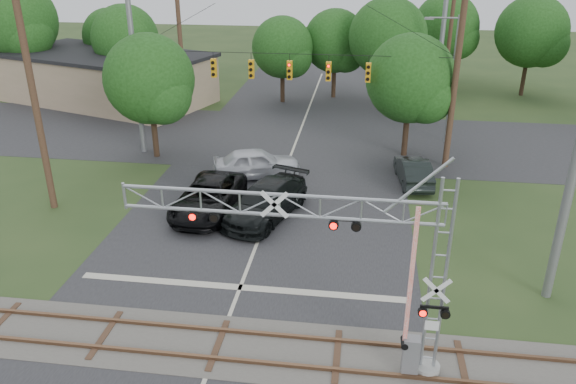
# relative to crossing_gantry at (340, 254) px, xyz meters

# --- Properties ---
(road_main) EXTENTS (14.00, 90.00, 0.02)m
(road_main) POSITION_rel_crossing_gantry_xyz_m (-3.96, 8.36, -4.10)
(road_main) COLOR #27272A
(road_main) RESTS_ON ground
(road_cross) EXTENTS (90.00, 12.00, 0.02)m
(road_cross) POSITION_rel_crossing_gantry_xyz_m (-3.96, 22.36, -4.09)
(road_cross) COLOR #27272A
(road_cross) RESTS_ON ground
(railroad_track) EXTENTS (90.00, 3.20, 0.17)m
(railroad_track) POSITION_rel_crossing_gantry_xyz_m (-3.96, 0.36, -4.07)
(railroad_track) COLOR #4D4843
(railroad_track) RESTS_ON ground
(crossing_gantry) EXTENTS (9.82, 0.85, 6.65)m
(crossing_gantry) POSITION_rel_crossing_gantry_xyz_m (0.00, 0.00, 0.00)
(crossing_gantry) COLOR #979792
(crossing_gantry) RESTS_ON ground
(traffic_signal_span) EXTENTS (19.34, 0.36, 11.50)m
(traffic_signal_span) POSITION_rel_crossing_gantry_xyz_m (-3.08, 18.36, 1.61)
(traffic_signal_span) COLOR gray
(traffic_signal_span) RESTS_ON ground
(pickup_black) EXTENTS (3.05, 6.00, 1.62)m
(pickup_black) POSITION_rel_crossing_gantry_xyz_m (-6.97, 10.34, -3.30)
(pickup_black) COLOR black
(pickup_black) RESTS_ON ground
(car_dark) EXTENTS (4.16, 6.31, 1.70)m
(car_dark) POSITION_rel_crossing_gantry_xyz_m (-4.03, 10.17, -3.26)
(car_dark) COLOR black
(car_dark) RESTS_ON ground
(sedan_silver) EXTENTS (5.35, 3.48, 1.70)m
(sedan_silver) POSITION_rel_crossing_gantry_xyz_m (-5.45, 15.22, -3.26)
(sedan_silver) COLOR silver
(sedan_silver) RESTS_ON ground
(suv_dark) EXTENTS (2.07, 4.62, 1.47)m
(suv_dark) POSITION_rel_crossing_gantry_xyz_m (3.42, 15.47, -3.37)
(suv_dark) COLOR black
(suv_dark) RESTS_ON ground
(commercial_building) EXTENTS (19.30, 13.96, 4.05)m
(commercial_building) POSITION_rel_crossing_gantry_xyz_m (-21.14, 30.20, -2.07)
(commercial_building) COLOR gray
(commercial_building) RESTS_ON ground
(streetlight) EXTENTS (2.21, 0.23, 8.29)m
(streetlight) POSITION_rel_crossing_gantry_xyz_m (5.91, 23.12, 0.53)
(streetlight) COLOR gray
(streetlight) RESTS_ON ground
(utility_poles) EXTENTS (24.80, 31.13, 12.84)m
(utility_poles) POSITION_rel_crossing_gantry_xyz_m (-1.21, 21.32, 1.88)
(utility_poles) COLOR #3F2C1D
(utility_poles) RESTS_ON ground
(treeline) EXTENTS (57.23, 27.75, 9.80)m
(treeline) POSITION_rel_crossing_gantry_xyz_m (-4.31, 31.30, 1.23)
(treeline) COLOR #322216
(treeline) RESTS_ON ground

